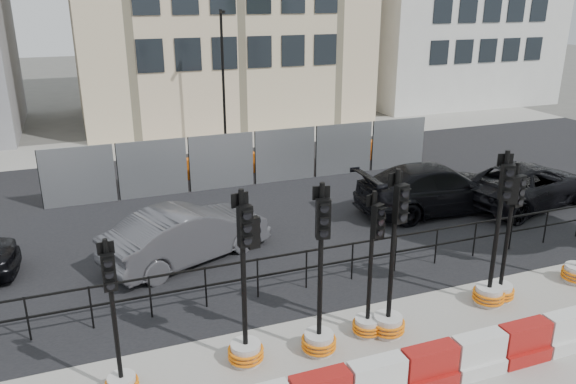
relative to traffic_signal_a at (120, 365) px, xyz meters
name	(u,v)px	position (x,y,z in m)	size (l,w,h in m)	color
ground	(376,304)	(5.63, 1.10, -0.61)	(120.00, 120.00, 0.00)	#51514C
road	(273,202)	(5.63, 8.10, -0.60)	(40.00, 14.00, 0.03)	black
sidewalk_far	(210,141)	(5.63, 17.10, -0.60)	(40.00, 4.00, 0.02)	gray
kerb_railing	(352,255)	(5.63, 2.30, 0.08)	(18.00, 0.04, 1.00)	black
heras_fencing	(262,160)	(6.19, 10.96, 0.04)	(14.33, 1.72, 2.00)	gray
lamp_post_far	(223,75)	(6.13, 16.08, 2.61)	(0.12, 0.56, 6.00)	black
barrier_row	(454,362)	(5.63, -1.70, -0.25)	(14.65, 0.50, 0.80)	#A9230D
traffic_signal_a	(120,365)	(0.00, 0.00, 0.00)	(0.58, 0.58, 2.96)	beige
traffic_signal_b	(246,325)	(2.29, 0.09, 0.22)	(0.69, 0.69, 3.48)	beige
traffic_signal_c	(319,320)	(3.69, -0.10, 0.11)	(0.69, 0.69, 3.49)	beige
traffic_signal_d	(369,302)	(4.88, 0.10, 0.13)	(0.61, 0.61, 3.12)	beige
traffic_signal_e	(390,303)	(5.26, -0.06, 0.12)	(0.70, 0.70, 3.56)	beige
traffic_signal_f	(493,270)	(8.00, 0.19, 0.24)	(0.71, 0.71, 3.59)	beige
traffic_signal_g	(503,273)	(8.36, 0.25, 0.06)	(0.64, 0.64, 3.27)	beige
car_b	(187,234)	(2.14, 4.85, 0.12)	(4.69, 3.09, 1.46)	#46464B
car_c	(436,188)	(10.26, 5.54, 0.16)	(5.33, 2.25, 1.54)	black
car_d	(526,184)	(13.40, 4.99, 0.09)	(5.44, 3.32, 1.41)	black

